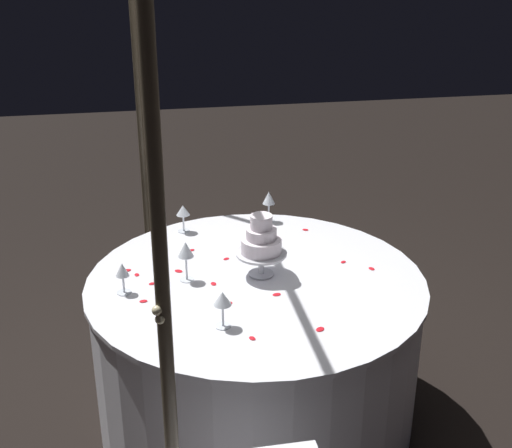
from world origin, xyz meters
The scene contains 25 objects.
ground_plane centered at (0.00, 0.00, 0.00)m, with size 12.00×12.00×0.00m, color black.
decorative_arch centered at (0.00, 0.43, 1.47)m, with size 2.33×0.06×2.21m.
main_table centered at (0.00, 0.00, 0.36)m, with size 1.45×1.45×0.72m.
tiered_cake centered at (0.04, -0.03, 0.88)m, with size 0.22×0.22×0.28m.
wine_glass_0 centered at (0.30, -0.05, 0.83)m, with size 0.07×0.07×0.15m.
wine_glass_1 centered at (0.56, 0.26, 0.83)m, with size 0.07×0.07×0.14m.
wine_glass_2 centered at (-0.02, 0.55, 0.82)m, with size 0.06×0.06×0.14m.
wine_glass_3 centered at (0.04, 0.29, 0.86)m, with size 0.07×0.07×0.18m.
wine_glass_4 centered at (0.61, -0.18, 0.84)m, with size 0.06×0.06×0.16m.
wine_glass_5 centered at (-0.35, 0.19, 0.83)m, with size 0.07×0.07×0.15m.
rose_petal_0 centered at (0.04, 0.44, 0.72)m, with size 0.03×0.02×0.00m, color red.
rose_petal_1 centered at (-0.11, 0.48, 0.72)m, with size 0.03×0.02×0.00m, color red.
rose_petal_2 centered at (0.21, 0.10, 0.72)m, with size 0.03×0.02×0.00m, color red.
rose_petal_3 centered at (-0.44, -0.16, 0.72)m, with size 0.04×0.03×0.00m, color red.
rose_petal_4 centered at (-0.45, 0.10, 0.72)m, with size 0.03×0.02×0.00m, color red.
rose_petal_5 centered at (0.18, 0.54, 0.72)m, with size 0.03×0.02×0.00m, color red.
rose_petal_6 centered at (-0.19, 0.14, 0.72)m, with size 0.03×0.02×0.00m, color red.
rose_petal_7 centered at (0.33, 0.24, 0.72)m, with size 0.03×0.02×0.00m, color red.
rose_petal_8 centered at (0.46, -0.33, 0.72)m, with size 0.03×0.02×0.00m, color red.
rose_petal_9 centered at (-0.01, 0.18, 0.72)m, with size 0.03×0.02×0.00m, color red.
rose_petal_10 centered at (-0.15, -0.06, 0.72)m, with size 0.04×0.03×0.00m, color red.
rose_petal_11 centered at (0.09, -0.41, 0.72)m, with size 0.03×0.02×0.00m, color red.
rose_petal_12 centered at (0.13, 0.32, 0.72)m, with size 0.04×0.03×0.00m, color red.
rose_petal_13 centered at (0.00, -0.52, 0.72)m, with size 0.03×0.02×0.00m, color red.
rose_petal_14 centered at (0.13, 0.50, 0.72)m, with size 0.03×0.02×0.00m, color red.
Camera 1 is at (-2.55, 0.47, 2.10)m, focal length 48.04 mm.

